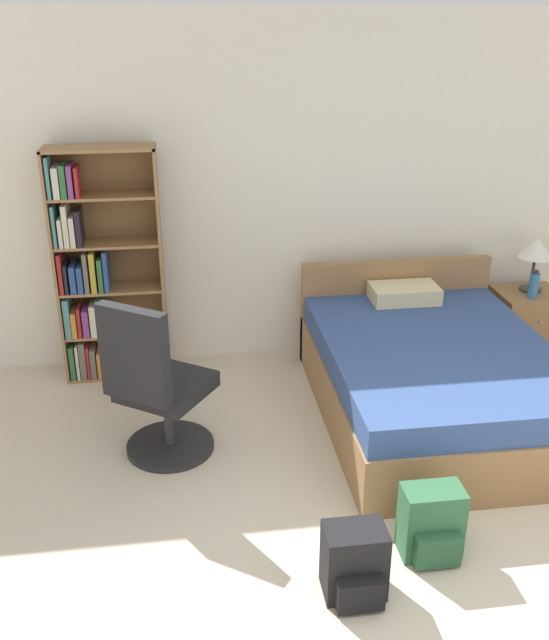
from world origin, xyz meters
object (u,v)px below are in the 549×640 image
bookshelf (97,272)px  backpack_green (432,524)px  bed (431,375)px  backpack_black (355,564)px  office_chair (157,390)px  nightstand (525,323)px  table_lamp (536,250)px  water_bottle (534,285)px

bookshelf → backpack_green: bearing=-51.4°
bed → backpack_green: bearing=-108.9°
bed → backpack_black: (-0.91, -1.56, -0.12)m
office_chair → nightstand: (2.90, 1.09, -0.21)m
bed → backpack_green: 1.43m
bookshelf → backpack_black: bearing=-61.4°
office_chair → nightstand: size_ratio=2.04×
bookshelf → backpack_green: 2.95m
nightstand → table_lamp: 0.60m
bed → water_bottle: 1.29m
bed → table_lamp: bearing=37.9°
bookshelf → backpack_black: (1.34, -2.46, -0.65)m
office_chair → bookshelf: bearing=109.6°
office_chair → backpack_black: bearing=-54.1°
nightstand → backpack_black: bearing=-129.9°
bookshelf → table_lamp: size_ratio=4.01×
bed → backpack_green: bed is taller
bookshelf → water_bottle: 3.30m
bookshelf → water_bottle: (3.28, -0.21, -0.19)m
table_lamp → water_bottle: (-0.06, -0.15, -0.23)m
table_lamp → water_bottle: 0.28m
bed → backpack_black: bearing=-120.3°
bed → water_bottle: (1.03, 0.69, 0.34)m
bed → table_lamp: 1.49m
office_chair → table_lamp: 3.16m
table_lamp → bed: bearing=-142.1°
nightstand → water_bottle: bearing=-109.0°
nightstand → backpack_green: bearing=-125.4°
office_chair → nightstand: bearing=20.6°
table_lamp → backpack_green: size_ratio=1.12×
office_chair → backpack_green: (1.37, -1.06, -0.29)m
office_chair → table_lamp: office_chair is taller
nightstand → backpack_black: size_ratio=1.45×
water_bottle → nightstand: bearing=71.0°
bed → nightstand: (1.07, 0.81, -0.03)m
water_bottle → bed: bearing=-146.0°
water_bottle → office_chair: bearing=-161.1°
nightstand → water_bottle: size_ratio=2.36×
table_lamp → water_bottle: size_ratio=1.93×
office_chair → water_bottle: (2.86, 0.98, 0.16)m
office_chair → bed: bearing=8.8°
bed → water_bottle: size_ratio=9.00×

